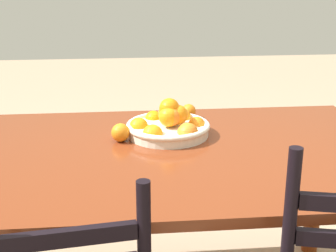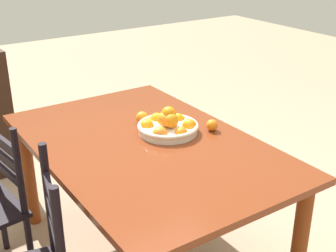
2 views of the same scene
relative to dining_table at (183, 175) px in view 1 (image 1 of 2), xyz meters
name	(u,v)px [view 1 (image 1 of 2)]	position (x,y,z in m)	size (l,w,h in m)	color
dining_table	(183,175)	(0.00, 0.00, 0.00)	(1.64, 1.07, 0.76)	maroon
fruit_bowl	(169,125)	(0.04, -0.17, 0.15)	(0.34, 0.34, 0.16)	silver
orange_loose_0	(121,133)	(0.23, -0.12, 0.14)	(0.07, 0.07, 0.07)	orange
orange_loose_1	(189,111)	(-0.08, -0.39, 0.14)	(0.07, 0.07, 0.07)	orange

